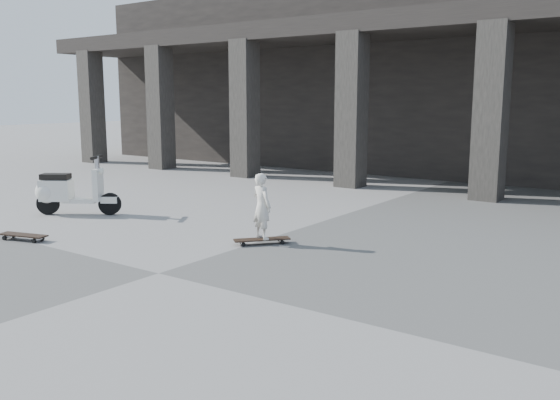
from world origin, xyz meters
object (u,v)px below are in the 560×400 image
Objects in this scene: skateboard_spare at (23,236)px; child at (262,206)px; longboard at (262,240)px; scooter at (64,191)px.

child is at bearing 15.90° from skateboard_spare.
scooter is at bearing 134.88° from longboard.
longboard is 4.77m from scooter.
longboard is 0.55× the size of scooter.
child is at bearing -29.37° from scooter.
scooter reaches higher than skateboard_spare.
skateboard_spare is (-3.36, -2.08, 0.01)m from longboard.
scooter is (-4.74, -0.34, -0.15)m from child.
scooter is at bearing 112.50° from skateboard_spare.
skateboard_spare is at bearing 46.44° from child.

